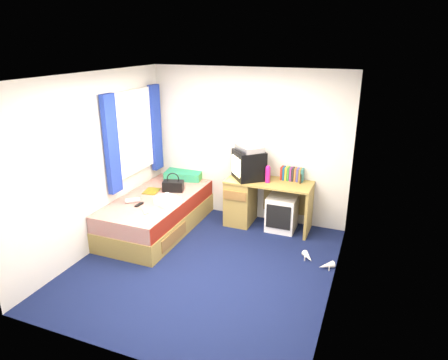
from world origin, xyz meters
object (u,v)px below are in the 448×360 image
at_px(handbag, 173,186).
at_px(crt_tv, 249,165).
at_px(picture_frame, 300,178).
at_px(white_heels, 317,261).
at_px(towel, 167,201).
at_px(bed, 157,213).
at_px(storage_cube, 282,213).
at_px(pink_water_bottle, 268,175).
at_px(aerosol_can, 265,175).
at_px(colour_swatch_fan, 145,211).
at_px(magazine, 152,191).
at_px(pillow, 184,175).
at_px(water_bottle, 132,200).
at_px(remote_control, 139,205).
at_px(desk, 252,199).
at_px(vcr, 249,148).

bearing_deg(handbag, crt_tv, 4.25).
bearing_deg(handbag, picture_frame, -0.98).
bearing_deg(white_heels, towel, -178.02).
distance_m(bed, white_heels, 2.47).
bearing_deg(storage_cube, pink_water_bottle, -171.00).
distance_m(crt_tv, towel, 1.36).
bearing_deg(bed, white_heels, -2.73).
xyz_separation_m(picture_frame, aerosol_can, (-0.52, -0.12, 0.02)).
xyz_separation_m(bed, colour_swatch_fan, (0.13, -0.53, 0.28)).
height_order(aerosol_can, magazine, aerosol_can).
xyz_separation_m(pillow, white_heels, (2.45, -1.02, -0.57)).
height_order(bed, colour_swatch_fan, colour_swatch_fan).
bearing_deg(water_bottle, storage_cube, 27.85).
bearing_deg(remote_control, pillow, 89.21).
distance_m(handbag, colour_swatch_fan, 0.85).
distance_m(desk, aerosol_can, 0.48).
distance_m(magazine, white_heels, 2.70).
bearing_deg(crt_tv, picture_frame, 58.59).
xyz_separation_m(handbag, remote_control, (-0.18, -0.69, -0.08)).
bearing_deg(vcr, magazine, -112.27).
height_order(vcr, picture_frame, vcr).
xyz_separation_m(vcr, aerosol_can, (0.26, -0.01, -0.39)).
distance_m(vcr, pink_water_bottle, 0.49).
height_order(storage_cube, aerosol_can, aerosol_can).
bearing_deg(water_bottle, towel, 15.25).
height_order(pillow, vcr, vcr).
height_order(bed, water_bottle, water_bottle).
bearing_deg(pink_water_bottle, aerosol_can, 136.71).
relative_size(storage_cube, water_bottle, 2.70).
distance_m(crt_tv, colour_swatch_fan, 1.72).
relative_size(storage_cube, white_heels, 1.15).
bearing_deg(handbag, magazine, -169.57).
bearing_deg(storage_cube, aerosol_can, 176.27).
bearing_deg(storage_cube, vcr, 177.03).
relative_size(water_bottle, white_heels, 0.43).
bearing_deg(pink_water_bottle, remote_control, -146.61).
distance_m(vcr, towel, 1.46).
height_order(storage_cube, picture_frame, picture_frame).
distance_m(desk, storage_cube, 0.52).
xyz_separation_m(aerosol_can, water_bottle, (-1.68, -1.06, -0.27)).
height_order(bed, handbag, handbag).
bearing_deg(pink_water_bottle, bed, -156.21).
bearing_deg(desk, vcr, 176.08).
bearing_deg(remote_control, magazine, 104.93).
bearing_deg(colour_swatch_fan, pink_water_bottle, 40.60).
bearing_deg(towel, colour_swatch_fan, -115.96).
bearing_deg(handbag, vcr, 4.32).
relative_size(desk, colour_swatch_fan, 5.91).
relative_size(aerosol_can, magazine, 0.66).
relative_size(picture_frame, water_bottle, 0.70).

